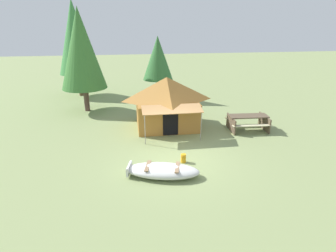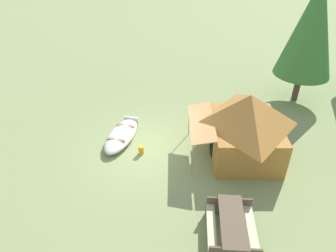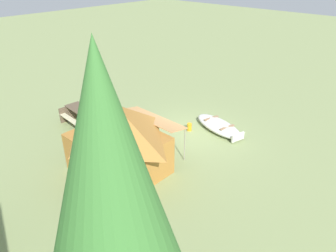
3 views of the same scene
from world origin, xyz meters
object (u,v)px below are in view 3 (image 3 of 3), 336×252
object	(u,v)px
pine_tree_back_right	(110,193)
beached_rowboat	(219,126)
canvas_cabin_tent	(118,138)
cooler_box	(144,160)
fuel_can	(189,127)
picnic_table	(82,115)

from	to	relation	value
pine_tree_back_right	beached_rowboat	bearing A→B (deg)	-67.18
beached_rowboat	pine_tree_back_right	bearing A→B (deg)	112.82
beached_rowboat	canvas_cabin_tent	bearing A→B (deg)	79.48
cooler_box	fuel_can	distance (m)	3.29
cooler_box	fuel_can	world-z (taller)	cooler_box
cooler_box	fuel_can	xyz separation A→B (m)	(0.44, -3.26, -0.00)
cooler_box	beached_rowboat	bearing A→B (deg)	-97.46
beached_rowboat	picnic_table	xyz separation A→B (m)	(5.06, 3.92, 0.28)
pine_tree_back_right	cooler_box	bearing A→B (deg)	-47.08
beached_rowboat	canvas_cabin_tent	xyz separation A→B (m)	(0.94, 5.06, 1.17)
beached_rowboat	fuel_can	xyz separation A→B (m)	(0.99, 0.92, -0.05)
picnic_table	pine_tree_back_right	size ratio (longest dim) A/B	0.34
canvas_cabin_tent	pine_tree_back_right	distance (m)	6.37
cooler_box	pine_tree_back_right	distance (m)	7.19
fuel_can	pine_tree_back_right	size ratio (longest dim) A/B	0.06
picnic_table	cooler_box	world-z (taller)	picnic_table
canvas_cabin_tent	pine_tree_back_right	bearing A→B (deg)	141.54
beached_rowboat	fuel_can	distance (m)	1.35
picnic_table	fuel_can	size ratio (longest dim) A/B	5.84
fuel_can	pine_tree_back_right	xyz separation A→B (m)	(-4.66, 7.80, 3.65)
pine_tree_back_right	canvas_cabin_tent	bearing A→B (deg)	-38.46
canvas_cabin_tent	pine_tree_back_right	world-z (taller)	pine_tree_back_right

